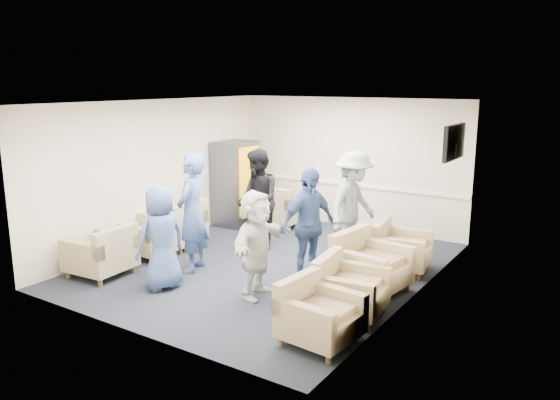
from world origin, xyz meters
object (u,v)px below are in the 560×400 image
Objects in this scene: armchair_left_mid at (155,238)px; person_mid_left at (192,213)px; person_front_left at (161,238)px; person_back_left at (258,200)px; person_front_right at (256,244)px; armchair_right_midfar at (368,267)px; armchair_left_far at (176,228)px; armchair_right_far at (398,250)px; person_back_right at (353,205)px; armchair_left_near at (103,255)px; armchair_right_midnear at (347,291)px; person_mid_right at (308,225)px; armchair_right_near at (317,316)px; armchair_corner at (281,209)px; vending_machine at (236,183)px.

armchair_left_mid is 0.45× the size of person_mid_left.
person_front_left is 0.84× the size of person_back_left.
armchair_right_midfar is at bearing -55.98° from person_front_right.
armchair_right_midfar is (3.86, -0.04, -0.00)m from armchair_left_far.
person_mid_left reaches higher than armchair_right_far.
armchair_right_midfar is 1.08× the size of armchair_right_far.
person_back_left is at bearing 154.12° from person_mid_left.
armchair_right_midfar is 0.56× the size of person_back_right.
armchair_left_near reaches higher than armchair_right_far.
person_back_left reaches higher than armchair_left_near.
armchair_right_midnear is at bearing 97.51° from armchair_left_near.
person_mid_right is at bearing 103.08° from armchair_right_midfar.
armchair_left_far is 1.09× the size of armchair_right_near.
armchair_right_far is at bearing -95.46° from person_back_right.
armchair_right_midnear is at bearing -164.69° from armchair_right_midfar.
armchair_left_mid is 3.84m from armchair_right_midfar.
armchair_right_near is at bearing 62.92° from armchair_left_far.
person_back_right is (2.21, -1.12, 0.57)m from armchair_corner.
armchair_left_near is 1.15m from armchair_left_mid.
armchair_right_near is (3.97, -1.27, -0.01)m from armchair_left_mid.
armchair_right_midnear is 0.97× the size of armchair_right_far.
person_mid_left is (0.35, -3.15, 0.59)m from armchair_corner.
armchair_left_mid reaches higher than armchair_right_near.
armchair_right_midfar is 1.68m from person_front_right.
vending_machine is (-0.15, 2.54, 0.57)m from armchair_left_mid.
person_mid_right is at bearing 11.02° from person_back_left.
armchair_right_near is at bearing -124.56° from person_front_right.
armchair_right_midnear is 0.51× the size of person_back_left.
armchair_left_near is at bearing 3.92° from armchair_left_mid.
vending_machine is at bearing -143.02° from person_front_left.
person_mid_left is (-2.75, -0.72, 0.59)m from armchair_right_midfar.
armchair_right_midnear is 0.99× the size of armchair_corner.
armchair_right_midfar is 1.67m from person_back_right.
person_mid_left reaches higher than person_front_left.
person_front_left is (-2.64, -2.68, 0.44)m from armchair_right_far.
armchair_right_near is 3.36m from person_back_right.
vending_machine is (-4.12, 3.81, 0.57)m from armchair_right_near.
person_mid_right is (2.83, 0.47, 0.55)m from armchair_left_mid.
armchair_left_near is at bearing 93.59° from armchair_right_near.
armchair_right_midnear reaches higher than armchair_right_near.
armchair_right_far is 2.56m from person_front_right.
person_mid_right reaches higher than armchair_right_near.
person_mid_right reaches higher than armchair_left_mid.
person_mid_right is (-0.08, -1.39, -0.05)m from person_back_right.
armchair_left_near is 0.98× the size of armchair_corner.
person_mid_right is (-1.09, 0.84, 0.55)m from armchair_right_midnear.
vending_machine is at bearing -174.37° from person_mid_left.
person_front_left is (1.35, -3.55, -0.12)m from vending_machine.
vending_machine is at bearing 72.29° from person_mid_right.
person_back_right is 1.40m from person_mid_right.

